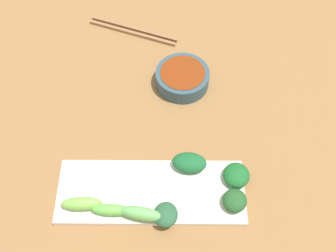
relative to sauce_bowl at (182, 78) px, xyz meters
name	(u,v)px	position (x,y,z in m)	size (l,w,h in m)	color
tabletop	(166,146)	(0.16, -0.03, -0.03)	(2.10, 2.10, 0.02)	olive
sauce_bowl	(182,78)	(0.00, 0.00, 0.00)	(0.12, 0.12, 0.04)	#2F4A57
serving_plate	(151,192)	(0.27, -0.06, -0.01)	(0.13, 0.36, 0.01)	silver
broccoli_leafy_0	(235,201)	(0.30, 0.09, 0.00)	(0.05, 0.05, 0.03)	#204E23
broccoli_leafy_1	(166,215)	(0.33, -0.03, 0.00)	(0.05, 0.04, 0.03)	#255333
broccoli_stalk_2	(141,214)	(0.33, -0.08, 0.01)	(0.03, 0.08, 0.03)	#63AD59
broccoli_leafy_3	(189,163)	(0.22, 0.01, 0.01)	(0.04, 0.07, 0.03)	#19592B
broccoli_leafy_4	(236,175)	(0.25, 0.10, 0.00)	(0.05, 0.05, 0.03)	#185A25
broccoli_stalk_5	(82,204)	(0.31, -0.19, 0.00)	(0.03, 0.08, 0.03)	#73B547
broccoli_stalk_6	(111,210)	(0.32, -0.13, 0.00)	(0.02, 0.07, 0.02)	#62B447
chopsticks	(133,31)	(-0.16, -0.12, -0.02)	(0.10, 0.22, 0.01)	#8B613E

